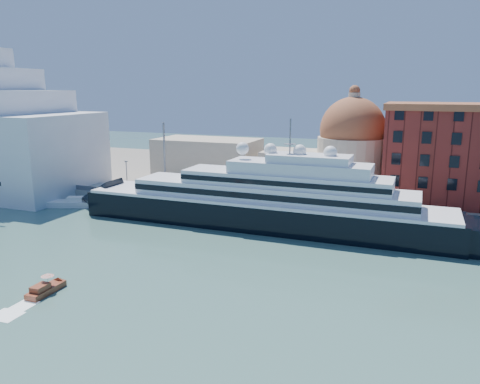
% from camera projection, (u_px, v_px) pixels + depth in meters
% --- Properties ---
extents(ground, '(400.00, 400.00, 0.00)m').
position_uv_depth(ground, '(171.00, 257.00, 81.13)').
color(ground, '#39635A').
rests_on(ground, ground).
extents(quay, '(180.00, 10.00, 2.50)m').
position_uv_depth(quay, '(241.00, 205.00, 111.81)').
color(quay, gray).
rests_on(quay, ground).
extents(land, '(260.00, 72.00, 2.00)m').
position_uv_depth(land, '(287.00, 177.00, 149.19)').
color(land, slate).
rests_on(land, ground).
extents(quay_fence, '(180.00, 0.10, 1.20)m').
position_uv_depth(quay_fence, '(234.00, 202.00, 107.32)').
color(quay_fence, slate).
rests_on(quay_fence, quay).
extents(superyacht, '(89.15, 12.36, 26.64)m').
position_uv_depth(superyacht, '(250.00, 204.00, 98.93)').
color(superyacht, black).
rests_on(superyacht, ground).
extents(service_barge, '(12.34, 7.67, 2.63)m').
position_uv_depth(service_barge, '(69.00, 203.00, 115.57)').
color(service_barge, white).
rests_on(service_barge, ground).
extents(water_taxi, '(2.20, 6.22, 2.93)m').
position_uv_depth(water_taxi, '(45.00, 289.00, 66.47)').
color(water_taxi, maroon).
rests_on(water_taxi, ground).
extents(church, '(66.00, 18.00, 25.50)m').
position_uv_depth(church, '(294.00, 154.00, 129.06)').
color(church, beige).
rests_on(church, land).
extents(lamp_posts, '(120.80, 2.40, 18.00)m').
position_uv_depth(lamp_posts, '(190.00, 168.00, 112.84)').
color(lamp_posts, slate).
rests_on(lamp_posts, quay).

